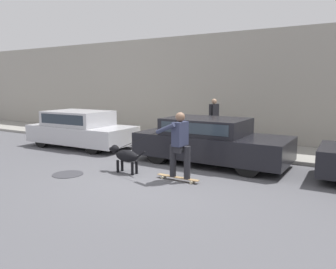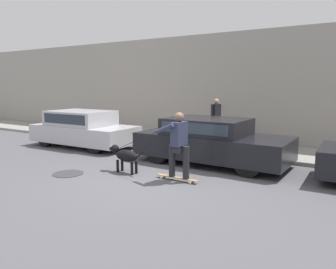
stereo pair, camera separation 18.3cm
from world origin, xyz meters
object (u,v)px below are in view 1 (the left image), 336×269
(pedestrian_with_bag, at_px, (214,119))
(skateboarder, at_px, (180,142))
(dog, at_px, (125,156))
(parked_car_0, at_px, (81,129))
(parked_car_1, at_px, (210,141))
(fire_hydrant, at_px, (152,139))

(pedestrian_with_bag, bearing_deg, skateboarder, -64.88)
(dog, bearing_deg, parked_car_0, -26.32)
(pedestrian_with_bag, bearing_deg, parked_car_1, -57.00)
(parked_car_0, height_order, pedestrian_with_bag, pedestrian_with_bag)
(parked_car_0, height_order, fire_hydrant, parked_car_0)
(parked_car_1, bearing_deg, skateboarder, -86.56)
(parked_car_0, xyz_separation_m, parked_car_1, (5.10, 0.00, 0.00))
(parked_car_0, relative_size, fire_hydrant, 5.53)
(parked_car_1, bearing_deg, dog, -124.33)
(parked_car_1, xyz_separation_m, pedestrian_with_bag, (-0.88, 2.37, 0.38))
(parked_car_1, distance_m, skateboarder, 2.01)
(parked_car_1, bearing_deg, parked_car_0, -178.90)
(parked_car_0, distance_m, skateboarder, 5.56)
(parked_car_1, relative_size, skateboarder, 1.80)
(skateboarder, height_order, pedestrian_with_bag, pedestrian_with_bag)
(skateboarder, xyz_separation_m, pedestrian_with_bag, (-0.96, 4.36, 0.11))
(parked_car_0, bearing_deg, pedestrian_with_bag, 28.28)
(parked_car_0, distance_m, fire_hydrant, 2.73)
(parked_car_1, bearing_deg, pedestrian_with_bag, 111.34)
(skateboarder, distance_m, fire_hydrant, 3.84)
(parked_car_0, relative_size, parked_car_1, 0.91)
(parked_car_0, height_order, dog, parked_car_0)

